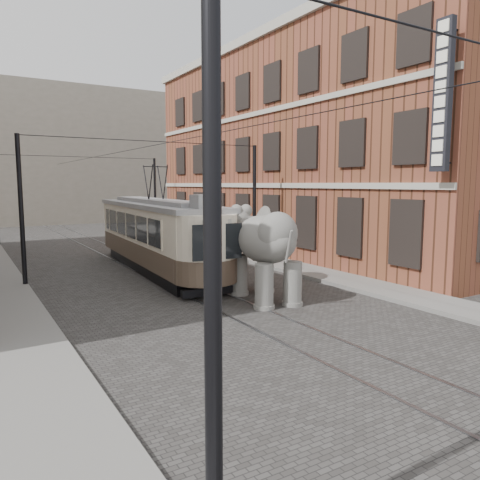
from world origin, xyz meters
TOP-DOWN VIEW (x-y plane):
  - ground at (0.00, 0.00)m, footprint 120.00×120.00m
  - tram_rails at (0.00, 0.00)m, footprint 1.54×80.00m
  - sidewalk_right at (6.00, 0.00)m, footprint 2.00×60.00m
  - sidewalk_left at (-6.50, 0.00)m, footprint 2.00×60.00m
  - brick_building at (11.00, 9.00)m, footprint 8.00×26.00m
  - distant_block at (0.00, 40.00)m, footprint 28.00×10.00m
  - catenary at (-0.20, 5.00)m, footprint 11.00×30.20m
  - tram at (0.22, 6.75)m, footprint 3.27×12.53m
  - elephant at (1.43, -0.53)m, footprint 3.74×5.81m

SIDE VIEW (x-z plane):
  - ground at x=0.00m, z-range 0.00..0.00m
  - tram_rails at x=0.00m, z-range 0.00..0.02m
  - sidewalk_right at x=6.00m, z-range 0.00..0.15m
  - sidewalk_left at x=-6.50m, z-range 0.00..0.15m
  - elephant at x=1.43m, z-range 0.00..3.33m
  - tram at x=0.22m, z-range 0.00..4.92m
  - catenary at x=-0.20m, z-range 0.00..6.00m
  - brick_building at x=11.00m, z-range 0.00..12.00m
  - distant_block at x=0.00m, z-range 0.00..14.00m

